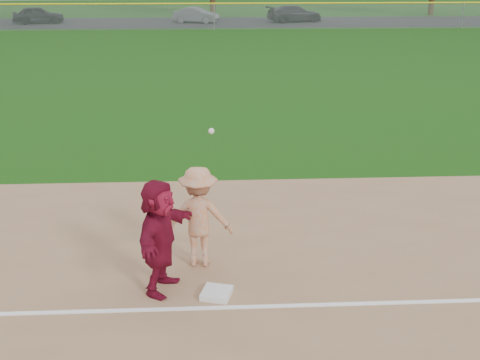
{
  "coord_description": "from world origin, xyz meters",
  "views": [
    {
      "loc": [
        -0.55,
        -8.92,
        5.1
      ],
      "look_at": [
        0.0,
        1.5,
        1.3
      ],
      "focal_mm": 45.0,
      "sensor_mm": 36.0,
      "label": 1
    }
  ],
  "objects_px": {
    "car_left": "(38,15)",
    "car_mid": "(196,15)",
    "base_runner": "(160,236)",
    "first_base": "(217,293)",
    "car_right": "(295,14)"
  },
  "relations": [
    {
      "from": "first_base",
      "to": "base_runner",
      "type": "distance_m",
      "value": 1.3
    },
    {
      "from": "base_runner",
      "to": "car_left",
      "type": "distance_m",
      "value": 47.94
    },
    {
      "from": "base_runner",
      "to": "car_right",
      "type": "height_order",
      "value": "base_runner"
    },
    {
      "from": "car_left",
      "to": "car_mid",
      "type": "relative_size",
      "value": 1.08
    },
    {
      "from": "base_runner",
      "to": "car_left",
      "type": "xyz_separation_m",
      "value": [
        -13.83,
        45.9,
        -0.24
      ]
    },
    {
      "from": "car_mid",
      "to": "car_right",
      "type": "height_order",
      "value": "car_right"
    },
    {
      "from": "first_base",
      "to": "car_left",
      "type": "relative_size",
      "value": 0.11
    },
    {
      "from": "first_base",
      "to": "car_mid",
      "type": "bearing_deg",
      "value": 91.29
    },
    {
      "from": "car_right",
      "to": "car_mid",
      "type": "bearing_deg",
      "value": 76.93
    },
    {
      "from": "base_runner",
      "to": "car_left",
      "type": "bearing_deg",
      "value": 35.3
    },
    {
      "from": "car_right",
      "to": "first_base",
      "type": "bearing_deg",
      "value": 155.36
    },
    {
      "from": "first_base",
      "to": "base_runner",
      "type": "xyz_separation_m",
      "value": [
        -0.89,
        0.27,
        0.91
      ]
    },
    {
      "from": "first_base",
      "to": "car_right",
      "type": "distance_m",
      "value": 46.99
    },
    {
      "from": "base_runner",
      "to": "car_mid",
      "type": "distance_m",
      "value": 45.76
    },
    {
      "from": "first_base",
      "to": "base_runner",
      "type": "relative_size",
      "value": 0.24
    }
  ]
}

